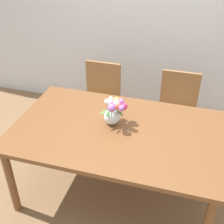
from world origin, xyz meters
TOP-DOWN VIEW (x-y plane):
  - ground_plane at (0.00, 0.00)m, footprint 12.00×12.00m
  - back_wall at (0.00, 1.60)m, footprint 7.00×0.10m
  - dining_table at (0.00, 0.00)m, footprint 1.81×1.12m
  - chair_left at (-0.45, 0.90)m, footprint 0.42×0.42m
  - chair_right at (0.45, 0.90)m, footprint 0.42×0.42m
  - flower_vase at (-0.05, 0.07)m, footprint 0.21×0.25m

SIDE VIEW (x-z plane):
  - ground_plane at x=0.00m, z-range 0.00..0.00m
  - chair_left at x=-0.45m, z-range 0.07..0.97m
  - chair_right at x=0.45m, z-range 0.07..0.97m
  - dining_table at x=0.00m, z-range 0.30..1.05m
  - flower_vase at x=-0.05m, z-range 0.74..1.01m
  - back_wall at x=0.00m, z-range 0.00..2.80m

